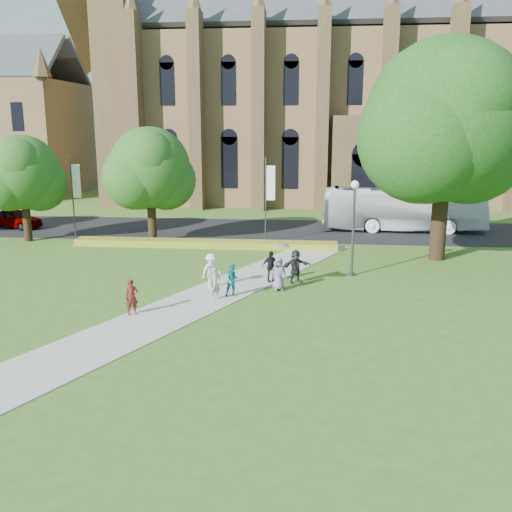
# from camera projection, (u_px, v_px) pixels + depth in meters

# --- Properties ---
(ground) EXTENTS (160.00, 160.00, 0.00)m
(ground) POSITION_uv_depth(u_px,v_px,m) (194.00, 308.00, 25.95)
(ground) COLOR #3B5A1B
(ground) RESTS_ON ground
(road) EXTENTS (160.00, 10.00, 0.02)m
(road) POSITION_uv_depth(u_px,v_px,m) (245.00, 230.00, 45.35)
(road) COLOR black
(road) RESTS_ON ground
(footpath) EXTENTS (15.58, 28.54, 0.04)m
(footpath) POSITION_uv_depth(u_px,v_px,m) (199.00, 301.00, 26.92)
(footpath) COLOR #B2B2A8
(footpath) RESTS_ON ground
(flower_hedge) EXTENTS (18.00, 1.40, 0.45)m
(flower_hedge) POSITION_uv_depth(u_px,v_px,m) (205.00, 244.00, 38.90)
(flower_hedge) COLOR gold
(flower_hedge) RESTS_ON ground
(cathedral) EXTENTS (52.60, 18.25, 28.00)m
(cathedral) POSITION_uv_depth(u_px,v_px,m) (360.00, 78.00, 60.61)
(cathedral) COLOR brown
(cathedral) RESTS_ON ground
(streetlamp) EXTENTS (0.44, 0.44, 5.24)m
(streetlamp) POSITION_uv_depth(u_px,v_px,m) (354.00, 217.00, 30.80)
(streetlamp) COLOR #38383D
(streetlamp) RESTS_ON ground
(large_tree) EXTENTS (9.60, 9.60, 13.20)m
(large_tree) POSITION_uv_depth(u_px,v_px,m) (446.00, 121.00, 33.50)
(large_tree) COLOR #332114
(large_tree) RESTS_ON ground
(street_tree_0) EXTENTS (5.20, 5.20, 7.50)m
(street_tree_0) POSITION_uv_depth(u_px,v_px,m) (23.00, 173.00, 39.88)
(street_tree_0) COLOR #332114
(street_tree_0) RESTS_ON ground
(street_tree_1) EXTENTS (5.60, 5.60, 8.05)m
(street_tree_1) POSITION_uv_depth(u_px,v_px,m) (150.00, 168.00, 39.42)
(street_tree_1) COLOR #332114
(street_tree_1) RESTS_ON ground
(banner_pole_0) EXTENTS (0.70, 0.10, 6.00)m
(banner_pole_0) POSITION_uv_depth(u_px,v_px,m) (267.00, 195.00, 39.73)
(banner_pole_0) COLOR #38383D
(banner_pole_0) RESTS_ON ground
(banner_pole_1) EXTENTS (0.70, 0.10, 6.00)m
(banner_pole_1) POSITION_uv_depth(u_px,v_px,m) (74.00, 192.00, 41.08)
(banner_pole_1) COLOR #38383D
(banner_pole_1) RESTS_ON ground
(tour_coach) EXTENTS (12.49, 2.93, 3.48)m
(tour_coach) POSITION_uv_depth(u_px,v_px,m) (403.00, 209.00, 44.46)
(tour_coach) COLOR white
(tour_coach) RESTS_ON road
(car_0) EXTENTS (4.86, 3.24, 1.54)m
(car_0) POSITION_uv_depth(u_px,v_px,m) (16.00, 218.00, 45.93)
(car_0) COLOR gray
(car_0) RESTS_ON road
(pedestrian_0) EXTENTS (0.68, 0.60, 1.56)m
(pedestrian_0) POSITION_uv_depth(u_px,v_px,m) (132.00, 297.00, 24.75)
(pedestrian_0) COLOR #551A13
(pedestrian_0) RESTS_ON footpath
(pedestrian_1) EXTENTS (0.95, 0.85, 1.62)m
(pedestrian_1) POSITION_uv_depth(u_px,v_px,m) (233.00, 280.00, 27.35)
(pedestrian_1) COLOR teal
(pedestrian_1) RESTS_ON footpath
(pedestrian_2) EXTENTS (1.25, 1.26, 1.74)m
(pedestrian_2) POSITION_uv_depth(u_px,v_px,m) (211.00, 271.00, 28.93)
(pedestrian_2) COLOR white
(pedestrian_2) RESTS_ON footpath
(pedestrian_3) EXTENTS (1.05, 0.73, 1.65)m
(pedestrian_3) POSITION_uv_depth(u_px,v_px,m) (271.00, 266.00, 29.98)
(pedestrian_3) COLOR black
(pedestrian_3) RESTS_ON footpath
(pedestrian_4) EXTENTS (0.90, 0.70, 1.64)m
(pedestrian_4) POSITION_uv_depth(u_px,v_px,m) (279.00, 274.00, 28.49)
(pedestrian_4) COLOR slate
(pedestrian_4) RESTS_ON footpath
(pedestrian_5) EXTENTS (1.68, 1.18, 1.74)m
(pedestrian_5) POSITION_uv_depth(u_px,v_px,m) (296.00, 266.00, 29.85)
(pedestrian_5) COLOR #232127
(pedestrian_5) RESTS_ON footpath
(pedestrian_6) EXTENTS (0.67, 0.62, 1.54)m
(pedestrian_6) POSITION_uv_depth(u_px,v_px,m) (215.00, 284.00, 26.89)
(pedestrian_6) COLOR #A29487
(pedestrian_6) RESTS_ON footpath
(parasol) EXTENTS (0.98, 0.98, 0.65)m
(parasol) POSITION_uv_depth(u_px,v_px,m) (283.00, 251.00, 28.32)
(parasol) COLOR #CA8E96
(parasol) RESTS_ON pedestrian_4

